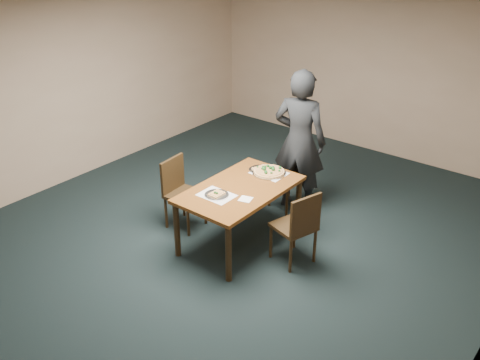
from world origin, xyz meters
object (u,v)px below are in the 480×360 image
Objects in this scene: dining_table at (240,194)px; chair_left at (180,189)px; chair_right at (298,224)px; slice_plate_far at (260,169)px; slice_plate_near at (217,194)px; diner at (300,141)px; chair_far at (293,172)px; pizza_pan at (269,171)px.

dining_table is 1.65× the size of chair_left.
chair_right is 1.04m from slice_plate_far.
chair_right reaches higher than slice_plate_near.
diner is at bearing 77.47° from slice_plate_far.
slice_plate_far is (-0.10, -0.63, 0.25)m from chair_far.
diner is 6.89× the size of slice_plate_far.
dining_table is 0.78× the size of diner.
pizza_pan reaches higher than dining_table.
diner reaches higher than dining_table.
chair_right is 3.25× the size of slice_plate_near.
slice_plate_near is at bearing -50.25° from chair_right.
slice_plate_near is at bearing -78.87° from chair_far.
chair_left is 3.25× the size of slice_plate_near.
pizza_pan is 1.51× the size of slice_plate_near.
chair_left is at bearing -170.44° from dining_table.
chair_far is 0.68m from slice_plate_far.
dining_table is at bearing 73.69° from diner.
chair_far reaches higher than slice_plate_far.
chair_right is 1.43m from diner.
slice_plate_near is 0.85m from slice_plate_far.
chair_far is at bearing 94.00° from pizza_pan.
dining_table is at bearing -79.13° from slice_plate_far.
chair_left is 0.83m from slice_plate_near.
slice_plate_near is (-0.09, -1.48, 0.25)m from chair_far.
chair_far is at bearing -127.59° from chair_right.
chair_left is at bearing 167.29° from slice_plate_near.
dining_table is at bearing -94.32° from pizza_pan.
pizza_pan is 0.14m from slice_plate_far.
diner is at bearing 89.44° from pizza_pan.
chair_left is at bearing -108.77° from chair_far.
slice_plate_far is at bearing 90.82° from slice_plate_near.
pizza_pan is (-0.75, 0.47, 0.26)m from chair_right.
chair_left is 1.00× the size of chair_right.
diner is at bearing -130.29° from chair_right.
slice_plate_far is at bearing -53.33° from chair_left.
diner is 6.89× the size of slice_plate_near.
chair_far is 0.45m from diner.
chair_right reaches higher than pizza_pan.
chair_far is at bearing -38.30° from chair_left.
dining_table is 1.17m from chair_far.
chair_right is 2.15× the size of pizza_pan.
slice_plate_near is (-0.09, -0.32, 0.11)m from dining_table.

